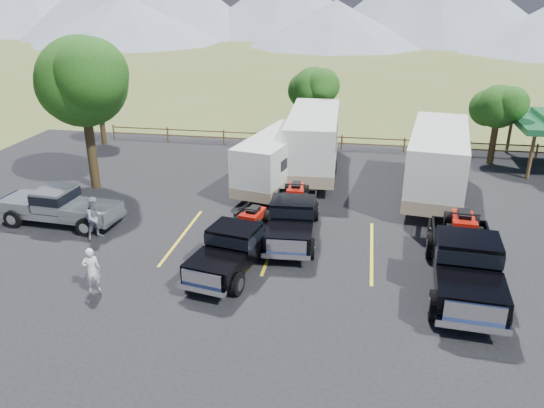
% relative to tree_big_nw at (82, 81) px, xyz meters
% --- Properties ---
extents(ground, '(320.00, 320.00, 0.00)m').
position_rel_tree_big_nw_xyz_m(ground, '(12.55, -9.03, -5.60)').
color(ground, '#505B26').
rests_on(ground, ground).
extents(asphalt_lot, '(44.00, 34.00, 0.04)m').
position_rel_tree_big_nw_xyz_m(asphalt_lot, '(12.55, -6.03, -5.58)').
color(asphalt_lot, black).
rests_on(asphalt_lot, ground).
extents(stall_lines, '(12.12, 5.50, 0.01)m').
position_rel_tree_big_nw_xyz_m(stall_lines, '(12.55, -5.03, -5.55)').
color(stall_lines, yellow).
rests_on(stall_lines, asphalt_lot).
extents(tree_big_nw, '(5.54, 5.18, 7.84)m').
position_rel_tree_big_nw_xyz_m(tree_big_nw, '(0.00, 0.00, 0.00)').
color(tree_big_nw, black).
rests_on(tree_big_nw, ground).
extents(tree_ne_a, '(3.11, 2.92, 4.76)m').
position_rel_tree_big_nw_xyz_m(tree_ne_a, '(21.52, 7.99, -2.11)').
color(tree_ne_a, black).
rests_on(tree_ne_a, ground).
extents(tree_north, '(3.46, 3.24, 5.25)m').
position_rel_tree_big_nw_xyz_m(tree_north, '(10.52, 9.99, -1.76)').
color(tree_north, black).
rests_on(tree_north, ground).
extents(tree_nw_small, '(2.59, 2.43, 3.85)m').
position_rel_tree_big_nw_xyz_m(tree_nw_small, '(-3.48, 7.99, -2.81)').
color(tree_nw_small, black).
rests_on(tree_nw_small, ground).
extents(rail_fence, '(36.12, 0.12, 1.00)m').
position_rel_tree_big_nw_xyz_m(rail_fence, '(14.55, 9.47, -4.99)').
color(rail_fence, brown).
rests_on(rail_fence, ground).
extents(rig_left, '(2.89, 5.92, 1.89)m').
position_rel_tree_big_nw_xyz_m(rig_left, '(9.50, -7.06, -4.64)').
color(rig_left, black).
rests_on(rig_left, asphalt_lot).
extents(rig_center, '(2.30, 5.90, 1.94)m').
position_rel_tree_big_nw_xyz_m(rig_center, '(11.19, -4.12, -4.62)').
color(rig_center, black).
rests_on(rig_center, asphalt_lot).
extents(rig_right, '(2.75, 6.89, 2.26)m').
position_rel_tree_big_nw_xyz_m(rig_right, '(17.69, -7.20, -4.47)').
color(rig_right, black).
rests_on(rig_right, asphalt_lot).
extents(trailer_left, '(3.57, 8.37, 2.90)m').
position_rel_tree_big_nw_xyz_m(trailer_left, '(9.54, 1.45, -4.04)').
color(trailer_left, white).
rests_on(trailer_left, asphalt_lot).
extents(trailer_center, '(2.95, 10.15, 3.53)m').
position_rel_tree_big_nw_xyz_m(trailer_center, '(11.16, 4.13, -3.71)').
color(trailer_center, white).
rests_on(trailer_center, asphalt_lot).
extents(trailer_right, '(3.68, 10.11, 3.49)m').
position_rel_tree_big_nw_xyz_m(trailer_right, '(17.57, 1.48, -3.73)').
color(trailer_right, white).
rests_on(trailer_right, asphalt_lot).
extents(pickup_silver, '(5.68, 2.26, 1.67)m').
position_rel_tree_big_nw_xyz_m(pickup_silver, '(0.82, -4.72, -4.69)').
color(pickup_silver, gray).
rests_on(pickup_silver, asphalt_lot).
extents(person_a, '(0.73, 0.66, 1.68)m').
position_rel_tree_big_nw_xyz_m(person_a, '(4.99, -9.81, -4.72)').
color(person_a, silver).
rests_on(person_a, asphalt_lot).
extents(person_b, '(1.09, 1.13, 1.83)m').
position_rel_tree_big_nw_xyz_m(person_b, '(3.09, -5.79, -4.64)').
color(person_b, gray).
rests_on(person_b, asphalt_lot).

